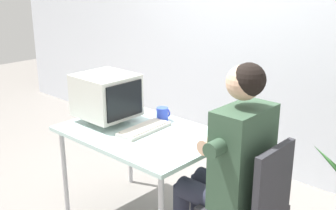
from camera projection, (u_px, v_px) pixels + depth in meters
wall_back at (285, 8)px, 3.51m from camera, size 8.00×0.10×3.00m
desk at (142, 139)px, 2.98m from camera, size 1.13×0.79×0.71m
crt_monitor at (106, 96)px, 3.10m from camera, size 0.41×0.38×0.36m
keyboard at (144, 129)px, 2.97m from camera, size 0.18×0.43×0.03m
office_chair at (253, 204)px, 2.46m from camera, size 0.41×0.41×0.89m
person_seated at (229, 160)px, 2.50m from camera, size 0.68×0.60×1.33m
desk_mug at (163, 114)px, 3.16m from camera, size 0.09×0.10×0.10m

